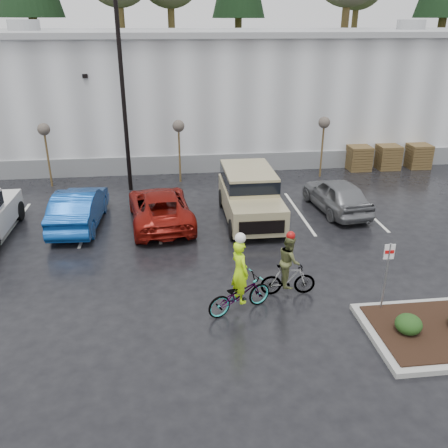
{
  "coord_description": "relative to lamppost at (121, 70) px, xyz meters",
  "views": [
    {
      "loc": [
        -2.03,
        -10.72,
        7.73
      ],
      "look_at": [
        -0.27,
        4.13,
        1.3
      ],
      "focal_mm": 38.0,
      "sensor_mm": 36.0,
      "label": 1
    }
  ],
  "objects": [
    {
      "name": "ground",
      "position": [
        4.0,
        -12.0,
        -5.69
      ],
      "size": [
        120.0,
        120.0,
        0.0
      ],
      "primitive_type": "plane",
      "color": "black",
      "rests_on": "ground"
    },
    {
      "name": "warehouse",
      "position": [
        4.0,
        9.99,
        -2.04
      ],
      "size": [
        60.5,
        15.5,
        7.2
      ],
      "color": "#ABADAF",
      "rests_on": "ground"
    },
    {
      "name": "wooded_ridge",
      "position": [
        4.0,
        33.0,
        -2.69
      ],
      "size": [
        80.0,
        25.0,
        6.0
      ],
      "primitive_type": "cube",
      "color": "#223C19",
      "rests_on": "ground"
    },
    {
      "name": "lamppost",
      "position": [
        0.0,
        0.0,
        0.0
      ],
      "size": [
        0.5,
        1.0,
        9.22
      ],
      "color": "black",
      "rests_on": "ground"
    },
    {
      "name": "sapling_west",
      "position": [
        -4.0,
        1.0,
        -2.96
      ],
      "size": [
        0.6,
        0.6,
        3.2
      ],
      "color": "#4E3B1F",
      "rests_on": "ground"
    },
    {
      "name": "sapling_mid",
      "position": [
        2.5,
        1.0,
        -2.96
      ],
      "size": [
        0.6,
        0.6,
        3.2
      ],
      "color": "#4E3B1F",
      "rests_on": "ground"
    },
    {
      "name": "sapling_east",
      "position": [
        10.0,
        1.0,
        -2.96
      ],
      "size": [
        0.6,
        0.6,
        3.2
      ],
      "color": "#4E3B1F",
      "rests_on": "ground"
    },
    {
      "name": "pallet_stack_a",
      "position": [
        12.5,
        2.0,
        -5.01
      ],
      "size": [
        1.2,
        1.2,
        1.35
      ],
      "primitive_type": "cube",
      "color": "#4E3B1F",
      "rests_on": "ground"
    },
    {
      "name": "pallet_stack_b",
      "position": [
        14.2,
        2.0,
        -5.01
      ],
      "size": [
        1.2,
        1.2,
        1.35
      ],
      "primitive_type": "cube",
      "color": "#4E3B1F",
      "rests_on": "ground"
    },
    {
      "name": "pallet_stack_c",
      "position": [
        16.0,
        2.0,
        -5.01
      ],
      "size": [
        1.2,
        1.2,
        1.35
      ],
      "primitive_type": "cube",
      "color": "#4E3B1F",
      "rests_on": "ground"
    },
    {
      "name": "shrub_a",
      "position": [
        8.0,
        -13.0,
        -5.27
      ],
      "size": [
        0.7,
        0.7,
        0.52
      ],
      "primitive_type": "ellipsoid",
      "color": "black",
      "rests_on": "curb_island"
    },
    {
      "name": "fire_lane_sign",
      "position": [
        7.8,
        -11.8,
        -4.28
      ],
      "size": [
        0.3,
        0.05,
        2.2
      ],
      "color": "gray",
      "rests_on": "ground"
    },
    {
      "name": "car_blue",
      "position": [
        -1.76,
        -4.27,
        -4.91
      ],
      "size": [
        1.85,
        4.76,
        1.54
      ],
      "primitive_type": "imported",
      "rotation": [
        0.0,
        0.0,
        3.09
      ],
      "color": "navy",
      "rests_on": "ground"
    },
    {
      "name": "car_red",
      "position": [
        1.5,
        -4.44,
        -4.98
      ],
      "size": [
        2.91,
        5.33,
        1.42
      ],
      "primitive_type": "imported",
      "rotation": [
        0.0,
        0.0,
        3.25
      ],
      "color": "maroon",
      "rests_on": "ground"
    },
    {
      "name": "suv_tan",
      "position": [
        5.23,
        -4.55,
        -4.66
      ],
      "size": [
        2.2,
        5.1,
        2.06
      ],
      "primitive_type": null,
      "color": "tan",
      "rests_on": "ground"
    },
    {
      "name": "car_grey",
      "position": [
        9.16,
        -3.93,
        -4.95
      ],
      "size": [
        2.22,
        4.48,
        1.47
      ],
      "primitive_type": "imported",
      "rotation": [
        0.0,
        0.0,
        3.26
      ],
      "color": "slate",
      "rests_on": "ground"
    },
    {
      "name": "cyclist_hivis",
      "position": [
        3.78,
        -11.22,
        -4.93
      ],
      "size": [
        2.15,
        1.46,
        2.47
      ],
      "rotation": [
        0.0,
        0.0,
        1.98
      ],
      "color": "#3F3F44",
      "rests_on": "ground"
    },
    {
      "name": "cyclist_olive",
      "position": [
        5.38,
        -10.5,
        -4.9
      ],
      "size": [
        1.64,
        0.79,
        2.11
      ],
      "rotation": [
        0.0,
        0.0,
        1.53
      ],
      "color": "#3F3F44",
      "rests_on": "ground"
    }
  ]
}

